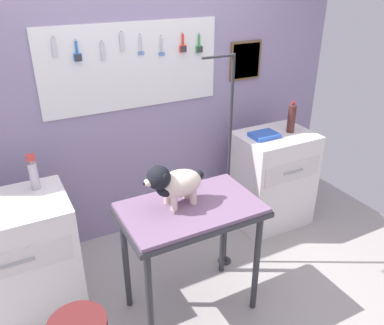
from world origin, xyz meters
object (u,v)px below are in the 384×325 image
Objects in this scene: grooming_table at (191,219)px; counter_left at (15,261)px; cabinet_right at (272,179)px; grooming_arm at (227,177)px; dog at (174,183)px; conditioner_bottle at (34,174)px; soda_bottle at (292,118)px.

counter_left reaches higher than grooming_table.
cabinet_right is at bearing 2.86° from counter_left.
grooming_arm is 1.92× the size of cabinet_right.
counter_left is (-0.99, 0.47, -0.59)m from dog.
grooming_table is 3.57× the size of conditioner_bottle.
grooming_arm reaches higher than conditioner_bottle.
dog is 1.50× the size of soda_bottle.
grooming_arm is 1.38m from conditioner_bottle.
cabinet_right is at bearing 176.17° from soda_bottle.
grooming_arm is at bearing -159.26° from soda_bottle.
soda_bottle is at bearing 2.46° from counter_left.
grooming_table is at bearing -154.81° from soda_bottle.
counter_left is 0.62m from conditioner_bottle.
grooming_table is 1.51m from soda_bottle.
counter_left is at bearing 171.66° from grooming_arm.
dog reaches higher than conditioner_bottle.
dog is at bearing -156.67° from grooming_arm.
grooming_table is at bearing -33.36° from dog.
cabinet_right is (0.73, 0.34, -0.36)m from grooming_arm.
dog is 1.24m from counter_left.
counter_left is 0.97× the size of cabinet_right.
soda_bottle is at bearing 25.19° from grooming_table.
conditioner_bottle is at bearing 141.34° from dog.
conditioner_bottle reaches higher than grooming_table.
counter_left is at bearing 154.68° from dog.
soda_bottle reaches higher than cabinet_right.
grooming_arm is 0.88m from cabinet_right.
dog is at bearing -155.70° from cabinet_right.
conditioner_bottle reaches higher than counter_left.
cabinet_right is at bearing -0.71° from conditioner_bottle.
conditioner_bottle is (-1.32, 0.37, 0.18)m from grooming_arm.
cabinet_right is at bearing 24.30° from dog.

